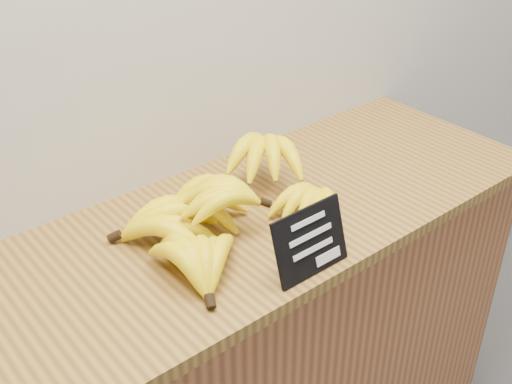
% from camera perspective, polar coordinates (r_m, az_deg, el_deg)
% --- Properties ---
extents(counter, '(1.46, 0.50, 0.90)m').
position_cam_1_polar(counter, '(1.71, -1.10, -15.76)').
color(counter, '#A46034').
rests_on(counter, ground).
extents(counter_top, '(1.51, 0.54, 0.03)m').
position_cam_1_polar(counter_top, '(1.41, -1.29, -2.82)').
color(counter_top, olive).
rests_on(counter_top, counter).
extents(chalkboard_sign, '(0.17, 0.05, 0.13)m').
position_cam_1_polar(chalkboard_sign, '(1.22, 4.88, -4.40)').
color(chalkboard_sign, black).
rests_on(chalkboard_sign, counter_top).
extents(banana_pile, '(0.58, 0.38, 0.12)m').
position_cam_1_polar(banana_pile, '(1.35, -2.71, -1.07)').
color(banana_pile, '#FFEB0A').
rests_on(banana_pile, counter_top).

